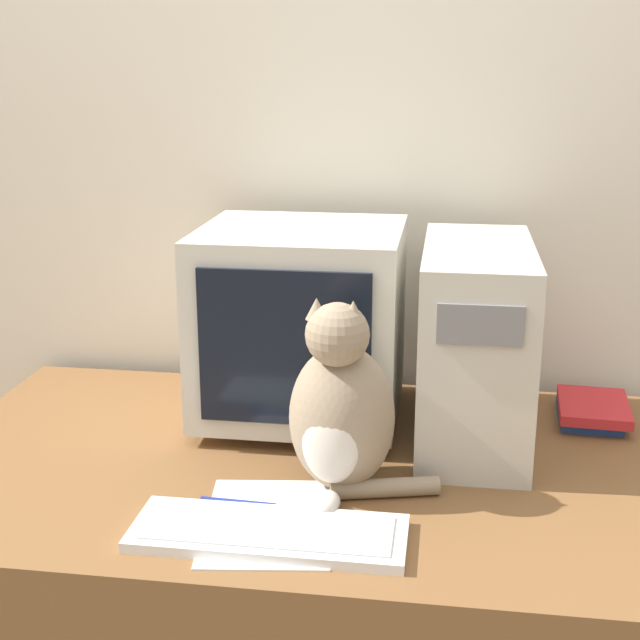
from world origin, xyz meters
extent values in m
cube|color=beige|center=(0.00, 0.95, 1.25)|extent=(7.00, 0.05, 2.50)
cube|color=brown|center=(0.00, 0.44, 0.35)|extent=(1.48, 0.88, 0.70)
cube|color=beige|center=(-0.04, 0.65, 0.71)|extent=(0.29, 0.23, 0.02)
cube|color=beige|center=(-0.04, 0.65, 0.92)|extent=(0.41, 0.39, 0.39)
cube|color=black|center=(-0.04, 0.46, 0.92)|extent=(0.33, 0.01, 0.30)
cube|color=beige|center=(0.32, 0.61, 0.90)|extent=(0.21, 0.47, 0.40)
cube|color=slate|center=(0.32, 0.37, 1.01)|extent=(0.15, 0.01, 0.07)
cube|color=silver|center=(-0.01, 0.14, 0.71)|extent=(0.44, 0.16, 0.02)
cube|color=silver|center=(-0.01, 0.14, 0.72)|extent=(0.40, 0.12, 0.00)
ellipsoid|color=gray|center=(0.08, 0.34, 0.83)|extent=(0.21, 0.21, 0.27)
ellipsoid|color=beige|center=(0.07, 0.28, 0.81)|extent=(0.11, 0.07, 0.15)
sphere|color=gray|center=(0.08, 0.31, 1.00)|extent=(0.13, 0.13, 0.11)
cone|color=gray|center=(0.04, 0.32, 1.04)|extent=(0.04, 0.04, 0.04)
cone|color=gray|center=(0.11, 0.31, 1.04)|extent=(0.04, 0.04, 0.04)
ellipsoid|color=beige|center=(0.07, 0.24, 0.72)|extent=(0.06, 0.08, 0.04)
cylinder|color=gray|center=(0.16, 0.31, 0.72)|extent=(0.20, 0.08, 0.03)
cube|color=#234793|center=(0.57, 0.72, 0.71)|extent=(0.13, 0.17, 0.02)
cube|color=red|center=(0.58, 0.72, 0.73)|extent=(0.16, 0.20, 0.02)
cylinder|color=navy|center=(-0.08, 0.25, 0.71)|extent=(0.13, 0.02, 0.01)
cube|color=white|center=(-0.02, 0.19, 0.70)|extent=(0.25, 0.32, 0.00)
camera|label=1|loc=(0.26, -1.11, 1.45)|focal=50.00mm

